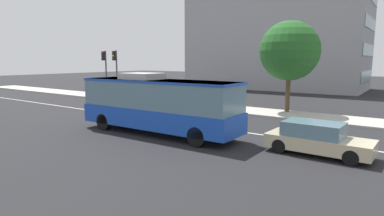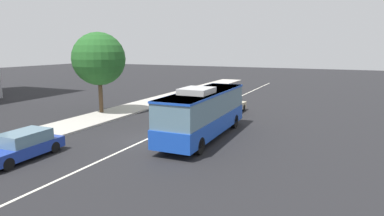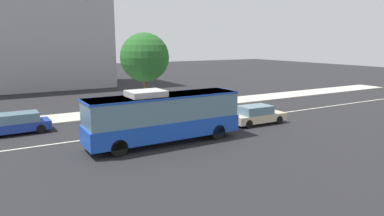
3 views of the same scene
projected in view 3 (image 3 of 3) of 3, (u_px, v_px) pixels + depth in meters
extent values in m
plane|color=black|center=(117.00, 136.00, 23.72)|extent=(160.00, 160.00, 0.00)
cube|color=#B2ADA3|center=(91.00, 115.00, 29.87)|extent=(80.00, 3.55, 0.14)
cube|color=silver|center=(117.00, 135.00, 23.72)|extent=(76.00, 0.16, 0.01)
cube|color=#1947B7|center=(164.00, 128.00, 21.87)|extent=(10.04, 2.68, 1.10)
cube|color=slate|center=(164.00, 107.00, 21.62)|extent=(9.84, 2.60, 1.58)
cube|color=#1947B7|center=(164.00, 96.00, 21.48)|extent=(9.94, 2.66, 0.12)
cube|color=#B2B2B2|center=(146.00, 94.00, 20.83)|extent=(2.23, 1.84, 0.36)
cylinder|color=black|center=(200.00, 125.00, 24.61)|extent=(1.01, 0.32, 1.00)
cylinder|color=black|center=(218.00, 132.00, 22.75)|extent=(1.01, 0.32, 1.00)
cylinder|color=black|center=(107.00, 139.00, 21.17)|extent=(1.01, 0.32, 1.00)
cylinder|color=black|center=(119.00, 148.00, 19.32)|extent=(1.01, 0.32, 1.00)
cube|color=#1E3899|center=(16.00, 126.00, 24.11)|extent=(4.57, 1.99, 0.60)
cube|color=slate|center=(19.00, 117.00, 24.13)|extent=(2.59, 1.76, 0.64)
cylinder|color=black|center=(41.00, 129.00, 24.28)|extent=(0.65, 0.25, 0.64)
cylinder|color=black|center=(37.00, 124.00, 25.60)|extent=(0.65, 0.25, 0.64)
cube|color=#C6B793|center=(257.00, 117.00, 27.07)|extent=(4.53, 1.89, 0.60)
cube|color=slate|center=(255.00, 110.00, 26.83)|extent=(2.55, 1.71, 0.64)
cylinder|color=black|center=(265.00, 116.00, 28.51)|extent=(0.64, 0.23, 0.64)
cylinder|color=black|center=(279.00, 120.00, 27.13)|extent=(0.64, 0.23, 0.64)
cylinder|color=black|center=(236.00, 120.00, 27.09)|extent=(0.64, 0.23, 0.64)
cylinder|color=black|center=(249.00, 124.00, 25.71)|extent=(0.64, 0.23, 0.64)
cylinder|color=#4C3823|center=(146.00, 92.00, 33.25)|extent=(0.36, 0.36, 3.18)
sphere|color=#235B23|center=(145.00, 57.00, 32.62)|extent=(4.65, 4.65, 4.65)
cube|color=#939399|center=(8.00, 13.00, 45.94)|extent=(25.39, 12.52, 20.40)
cube|color=slate|center=(104.00, 69.00, 53.86)|extent=(0.29, 10.82, 1.50)
cube|color=slate|center=(103.00, 48.00, 53.22)|extent=(0.29, 10.82, 1.50)
cube|color=slate|center=(102.00, 25.00, 52.58)|extent=(0.29, 10.82, 1.50)
cube|color=slate|center=(101.00, 2.00, 51.93)|extent=(0.29, 10.82, 1.50)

